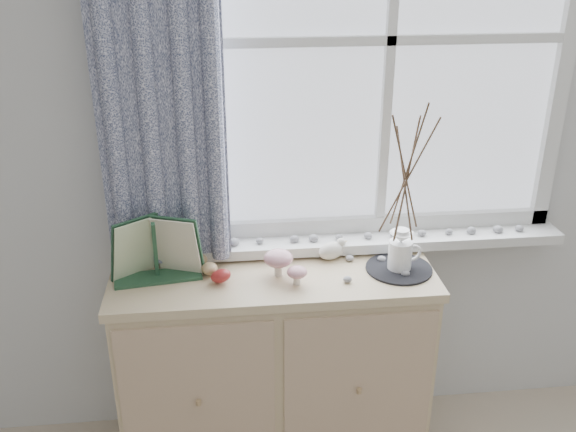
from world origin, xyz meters
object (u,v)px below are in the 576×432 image
object	(u,v)px
sideboard	(274,367)
toadstool_cluster	(283,262)
twig_pitcher	(407,173)
botanical_book	(155,252)

from	to	relation	value
sideboard	toadstool_cluster	distance (m)	0.49
twig_pitcher	botanical_book	bearing A→B (deg)	170.74
botanical_book	toadstool_cluster	size ratio (longest dim) A/B	2.25
botanical_book	twig_pitcher	size ratio (longest dim) A/B	0.54
sideboard	twig_pitcher	world-z (taller)	twig_pitcher
sideboard	toadstool_cluster	bearing A→B (deg)	-46.61
sideboard	botanical_book	distance (m)	0.69
botanical_book	toadstool_cluster	world-z (taller)	botanical_book
sideboard	botanical_book	size ratio (longest dim) A/B	3.32
toadstool_cluster	twig_pitcher	distance (m)	0.54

